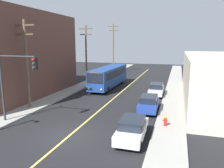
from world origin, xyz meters
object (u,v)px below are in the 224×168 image
parked_car_blue (149,103)px  traffic_signal_left_corner (16,75)px  fire_hydrant (165,121)px  city_bus (109,76)px  utility_pole_far (113,46)px  utility_pole_mid (86,52)px  parked_car_white (132,129)px  utility_pole_near (27,60)px  parked_car_silver (156,89)px

parked_car_blue → traffic_signal_left_corner: (-10.35, -6.82, 3.46)m
fire_hydrant → city_bus: bearing=123.0°
utility_pole_far → city_bus: bearing=-75.5°
utility_pole_mid → traffic_signal_left_corner: (2.02, -19.44, -1.18)m
utility_pole_far → traffic_signal_left_corner: utility_pole_far is taller
parked_car_white → fire_hydrant: size_ratio=5.26×
city_bus → traffic_signal_left_corner: bearing=-98.8°
utility_pole_near → utility_pole_mid: 15.27m
traffic_signal_left_corner → fire_hydrant: size_ratio=7.14×
utility_pole_mid → traffic_signal_left_corner: 19.59m
utility_pole_mid → fire_hydrant: (14.28, -16.69, -4.90)m
parked_car_white → utility_pole_near: 13.68m
traffic_signal_left_corner → city_bus: bearing=81.2°
utility_pole_near → traffic_signal_left_corner: utility_pole_near is taller
traffic_signal_left_corner → parked_car_silver: bearing=53.5°
utility_pole_near → parked_car_blue: bearing=12.0°
city_bus → parked_car_blue: city_bus is taller
parked_car_white → utility_pole_far: size_ratio=0.40×
city_bus → parked_car_silver: (7.69, -3.42, -0.98)m
parked_car_white → utility_pole_far: (-11.69, 34.48, 5.37)m
city_bus → parked_car_silver: bearing=-24.0°
utility_pole_mid → fire_hydrant: 22.51m
utility_pole_near → traffic_signal_left_corner: size_ratio=1.53×
traffic_signal_left_corner → utility_pole_mid: bearing=95.9°
fire_hydrant → parked_car_silver: bearing=99.3°
parked_car_white → traffic_signal_left_corner: 10.68m
utility_pole_near → utility_pole_far: size_ratio=0.83×
parked_car_silver → utility_pole_near: bearing=-141.6°
city_bus → traffic_signal_left_corner: traffic_signal_left_corner is taller
utility_pole_mid → utility_pole_near: bearing=-90.2°
utility_pole_near → utility_pole_mid: utility_pole_mid is taller
parked_car_blue → traffic_signal_left_corner: bearing=-146.6°
parked_car_blue → utility_pole_mid: 18.28m
parked_car_white → utility_pole_mid: utility_pole_mid is taller
utility_pole_mid → utility_pole_far: utility_pole_far is taller
utility_pole_mid → fire_hydrant: bearing=-49.4°
parked_car_white → fire_hydrant: bearing=54.9°
parked_car_silver → utility_pole_mid: 14.31m
utility_pole_mid → utility_pole_far: 14.73m
city_bus → traffic_signal_left_corner: size_ratio=2.03×
parked_car_silver → utility_pole_near: utility_pole_near is taller
utility_pole_near → fire_hydrant: 15.12m
city_bus → utility_pole_far: utility_pole_far is taller
parked_car_white → utility_pole_far: bearing=108.7°
parked_car_blue → parked_car_silver: bearing=89.6°
utility_pole_mid → fire_hydrant: size_ratio=11.53×
city_bus → parked_car_blue: size_ratio=2.75×
parked_car_silver → utility_pole_near: size_ratio=0.48×
city_bus → parked_car_silver: 8.47m
utility_pole_near → utility_pole_mid: bearing=89.8°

